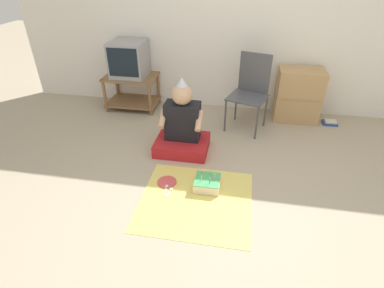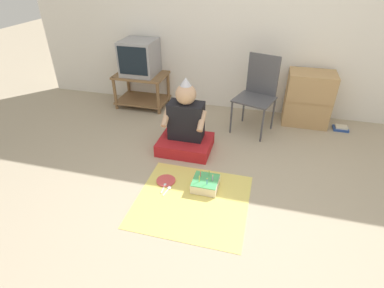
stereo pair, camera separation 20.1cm
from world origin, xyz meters
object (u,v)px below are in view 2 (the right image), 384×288
object	(u,v)px
tv	(139,57)
folding_chair	(258,90)
paper_plate	(166,181)
book_pile	(341,128)
birthday_cake	(205,184)
cardboard_box_stack	(308,98)
person_seated	(186,128)

from	to	relation	value
tv	folding_chair	distance (m)	1.70
paper_plate	tv	bearing A→B (deg)	119.17
book_pile	birthday_cake	bearing A→B (deg)	-132.55
cardboard_box_stack	birthday_cake	distance (m)	1.95
folding_chair	cardboard_box_stack	size ratio (longest dim) A/B	1.35
tv	book_pile	size ratio (longest dim) A/B	2.54
tv	cardboard_box_stack	distance (m)	2.33
tv	book_pile	distance (m)	2.84
tv	folding_chair	size ratio (longest dim) A/B	0.50
tv	book_pile	xyz separation A→B (m)	(2.76, -0.07, -0.69)
paper_plate	folding_chair	bearing A→B (deg)	60.80
book_pile	paper_plate	world-z (taller)	book_pile
cardboard_box_stack	tv	bearing A→B (deg)	-179.54
tv	paper_plate	world-z (taller)	tv
cardboard_box_stack	paper_plate	bearing A→B (deg)	-129.79
tv	paper_plate	bearing A→B (deg)	-60.83
book_pile	person_seated	xyz separation A→B (m)	(-1.81, -0.94, 0.25)
tv	person_seated	world-z (taller)	tv
folding_chair	cardboard_box_stack	bearing A→B (deg)	26.76
paper_plate	person_seated	bearing A→B (deg)	87.41
tv	cardboard_box_stack	world-z (taller)	tv
tv	birthday_cake	distance (m)	2.20
folding_chair	birthday_cake	size ratio (longest dim) A/B	3.82
folding_chair	person_seated	xyz separation A→B (m)	(-0.72, -0.71, -0.25)
book_pile	cardboard_box_stack	bearing A→B (deg)	169.21
cardboard_box_stack	birthday_cake	xyz separation A→B (m)	(-0.98, -1.66, -0.29)
tv	birthday_cake	size ratio (longest dim) A/B	1.93
cardboard_box_stack	book_pile	xyz separation A→B (m)	(0.46, -0.09, -0.33)
cardboard_box_stack	folding_chair	bearing A→B (deg)	-153.24
person_seated	cardboard_box_stack	bearing A→B (deg)	37.13
book_pile	folding_chair	bearing A→B (deg)	-168.03
person_seated	birthday_cake	world-z (taller)	person_seated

